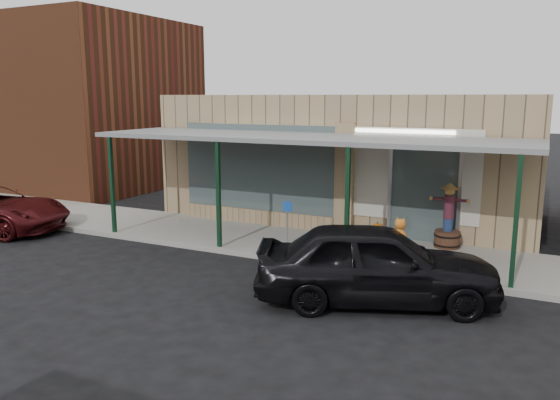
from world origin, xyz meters
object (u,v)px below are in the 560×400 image
at_px(barrel_pumpkin, 377,239).
at_px(parked_sedan, 376,263).
at_px(handicap_sign, 287,218).
at_px(barrel_scarecrow, 448,226).

distance_m(barrel_pumpkin, parked_sedan, 3.51).
bearing_deg(barrel_pumpkin, handicap_sign, -156.95).
relative_size(barrel_scarecrow, handicap_sign, 1.39).
relative_size(barrel_pumpkin, handicap_sign, 0.66).
bearing_deg(barrel_pumpkin, barrel_scarecrow, 31.65).
bearing_deg(barrel_scarecrow, handicap_sign, -154.13).
height_order(handicap_sign, parked_sedan, parked_sedan).
distance_m(barrel_pumpkin, handicap_sign, 2.45).
xyz_separation_m(handicap_sign, parked_sedan, (3.13, -2.43, -0.14)).
distance_m(barrel_scarecrow, handicap_sign, 4.31).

